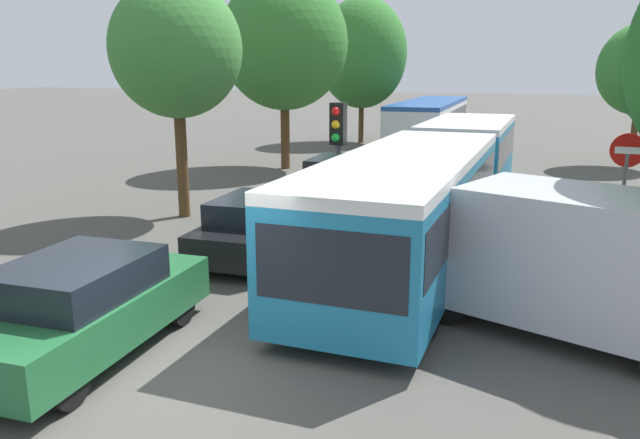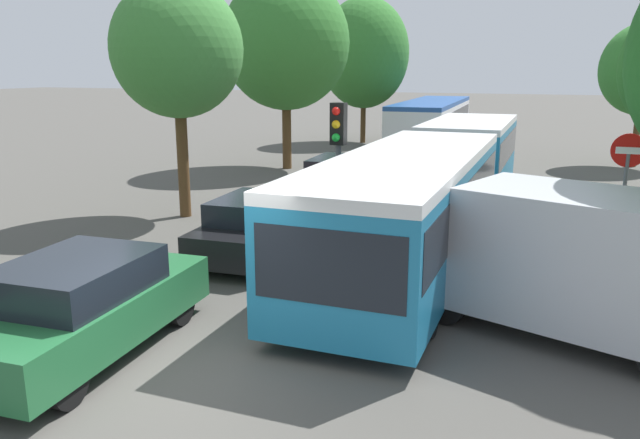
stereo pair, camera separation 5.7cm
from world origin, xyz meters
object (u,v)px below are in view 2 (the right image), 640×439
at_px(city_bus_rear, 432,121).
at_px(queued_car_red, 341,180).
at_px(queued_car_black, 257,227).
at_px(tree_left_far, 286,43).
at_px(articulated_bus, 440,177).
at_px(queued_car_green, 82,306).
at_px(white_van, 583,262).
at_px(tree_left_mid, 177,50).
at_px(traffic_light, 338,145).
at_px(tree_left_distant, 363,56).
at_px(no_entry_sign, 626,179).

bearing_deg(city_bus_rear, queued_car_red, 177.91).
relative_size(queued_car_black, tree_left_far, 0.52).
relative_size(articulated_bus, queued_car_green, 3.81).
height_order(queued_car_green, white_van, white_van).
relative_size(articulated_bus, queued_car_red, 3.87).
height_order(articulated_bus, tree_left_mid, tree_left_mid).
distance_m(traffic_light, tree_left_mid, 6.08).
xyz_separation_m(city_bus_rear, queued_car_black, (0.12, -20.34, -0.74)).
bearing_deg(tree_left_mid, tree_left_far, 95.22).
bearing_deg(city_bus_rear, white_van, -165.47).
distance_m(articulated_bus, tree_left_far, 11.87).
xyz_separation_m(tree_left_mid, tree_left_distant, (-0.67, 19.06, 0.15)).
bearing_deg(traffic_light, no_entry_sign, 106.26).
bearing_deg(tree_left_mid, traffic_light, -21.08).
relative_size(queued_car_red, no_entry_sign, 1.52).
xyz_separation_m(city_bus_rear, white_van, (6.74, -22.40, -0.19)).
bearing_deg(queued_car_black, articulated_bus, -45.30).
distance_m(queued_car_black, tree_left_far, 13.37).
bearing_deg(queued_car_black, no_entry_sign, -76.50).
relative_size(queued_car_red, tree_left_distant, 0.54).
bearing_deg(traffic_light, tree_left_mid, -109.01).
relative_size(traffic_light, tree_left_distant, 0.43).
distance_m(queued_car_red, traffic_light, 5.78).
xyz_separation_m(queued_car_black, tree_left_mid, (-3.68, 2.80, 3.90)).
xyz_separation_m(articulated_bus, traffic_light, (-1.72, -2.95, 1.08)).
bearing_deg(articulated_bus, no_entry_sign, 70.30).
bearing_deg(queued_car_green, tree_left_far, 11.15).
xyz_separation_m(white_van, tree_left_mid, (-10.30, 4.85, 3.36)).
bearing_deg(tree_left_distant, tree_left_far, -90.85).
height_order(queued_car_black, tree_left_far, tree_left_far).
distance_m(white_van, no_entry_sign, 4.41).
bearing_deg(queued_car_red, tree_left_far, 34.13).
bearing_deg(queued_car_red, tree_left_distant, 11.98).
bearing_deg(tree_left_far, white_van, -51.23).
relative_size(white_van, no_entry_sign, 1.90).
bearing_deg(tree_left_mid, articulated_bus, 7.28).
height_order(queued_car_red, tree_left_distant, tree_left_distant).
distance_m(white_van, tree_left_distant, 26.54).
bearing_deg(no_entry_sign, articulated_bus, -109.70).
bearing_deg(queued_car_black, city_bus_rear, -2.73).
bearing_deg(articulated_bus, traffic_light, -30.20).
relative_size(no_entry_sign, tree_left_far, 0.36).
relative_size(articulated_bus, tree_left_far, 2.13).
bearing_deg(no_entry_sign, queued_car_black, -73.44).
xyz_separation_m(queued_car_red, tree_left_far, (-4.42, 5.82, 4.36)).
xyz_separation_m(articulated_bus, city_bus_rear, (-3.47, 16.65, 0.01)).
height_order(tree_left_mid, tree_left_distant, tree_left_distant).
bearing_deg(articulated_bus, tree_left_mid, -82.71).
distance_m(white_van, traffic_light, 5.85).
bearing_deg(queued_car_green, tree_left_mid, 20.36).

